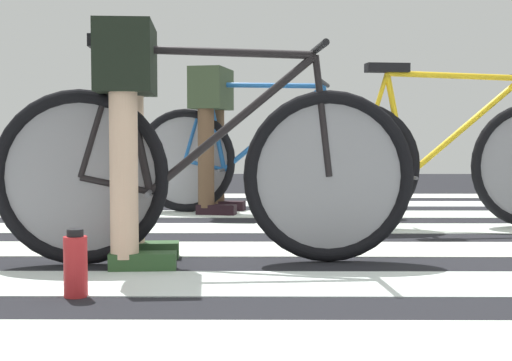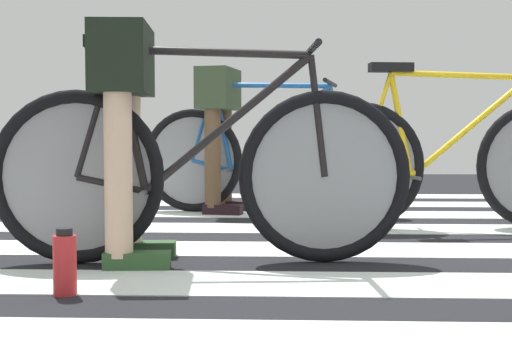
{
  "view_description": "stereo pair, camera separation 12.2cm",
  "coord_description": "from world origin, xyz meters",
  "px_view_note": "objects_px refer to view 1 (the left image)",
  "views": [
    {
      "loc": [
        -0.22,
        -3.16,
        0.54
      ],
      "look_at": [
        -0.24,
        0.4,
        0.33
      ],
      "focal_mm": 50.68,
      "sensor_mm": 36.0,
      "label": 1
    },
    {
      "loc": [
        -0.1,
        -3.16,
        0.54
      ],
      "look_at": [
        -0.24,
        0.4,
        0.33
      ],
      "focal_mm": 50.68,
      "sensor_mm": 36.0,
      "label": 2
    }
  ],
  "objects_px": {
    "bicycle_2_of_3": "(445,161)",
    "water_bottle": "(76,265)",
    "cyclist_1_of_3": "(128,110)",
    "bicycle_1_of_3": "(205,170)",
    "bicycle_3_of_3": "(257,157)",
    "cyclist_3_of_3": "(212,120)"
  },
  "relations": [
    {
      "from": "bicycle_2_of_3",
      "to": "water_bottle",
      "type": "relative_size",
      "value": 7.76
    },
    {
      "from": "cyclist_1_of_3",
      "to": "water_bottle",
      "type": "bearing_deg",
      "value": -100.77
    },
    {
      "from": "bicycle_1_of_3",
      "to": "water_bottle",
      "type": "relative_size",
      "value": 7.79
    },
    {
      "from": "bicycle_1_of_3",
      "to": "cyclist_1_of_3",
      "type": "bearing_deg",
      "value": 180.0
    },
    {
      "from": "bicycle_2_of_3",
      "to": "water_bottle",
      "type": "bearing_deg",
      "value": -140.39
    },
    {
      "from": "cyclist_1_of_3",
      "to": "bicycle_3_of_3",
      "type": "relative_size",
      "value": 0.57
    },
    {
      "from": "bicycle_1_of_3",
      "to": "cyclist_1_of_3",
      "type": "relative_size",
      "value": 1.78
    },
    {
      "from": "bicycle_3_of_3",
      "to": "cyclist_3_of_3",
      "type": "height_order",
      "value": "cyclist_3_of_3"
    },
    {
      "from": "bicycle_1_of_3",
      "to": "water_bottle",
      "type": "distance_m",
      "value": 0.78
    },
    {
      "from": "cyclist_1_of_3",
      "to": "bicycle_2_of_3",
      "type": "xyz_separation_m",
      "value": [
        1.59,
        1.18,
        -0.25
      ]
    },
    {
      "from": "bicycle_1_of_3",
      "to": "cyclist_3_of_3",
      "type": "bearing_deg",
      "value": 88.63
    },
    {
      "from": "bicycle_1_of_3",
      "to": "bicycle_2_of_3",
      "type": "bearing_deg",
      "value": 37.7
    },
    {
      "from": "cyclist_1_of_3",
      "to": "cyclist_3_of_3",
      "type": "bearing_deg",
      "value": 79.81
    },
    {
      "from": "cyclist_1_of_3",
      "to": "bicycle_2_of_3",
      "type": "distance_m",
      "value": 1.99
    },
    {
      "from": "bicycle_3_of_3",
      "to": "water_bottle",
      "type": "bearing_deg",
      "value": -91.66
    },
    {
      "from": "bicycle_2_of_3",
      "to": "water_bottle",
      "type": "distance_m",
      "value": 2.45
    },
    {
      "from": "cyclist_3_of_3",
      "to": "water_bottle",
      "type": "distance_m",
      "value": 2.69
    },
    {
      "from": "cyclist_1_of_3",
      "to": "bicycle_2_of_3",
      "type": "relative_size",
      "value": 0.56
    },
    {
      "from": "bicycle_3_of_3",
      "to": "cyclist_3_of_3",
      "type": "relative_size",
      "value": 1.73
    },
    {
      "from": "cyclist_3_of_3",
      "to": "bicycle_2_of_3",
      "type": "bearing_deg",
      "value": -20.09
    },
    {
      "from": "cyclist_1_of_3",
      "to": "cyclist_3_of_3",
      "type": "relative_size",
      "value": 0.99
    },
    {
      "from": "water_bottle",
      "to": "cyclist_3_of_3",
      "type": "bearing_deg",
      "value": 84.11
    }
  ]
}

